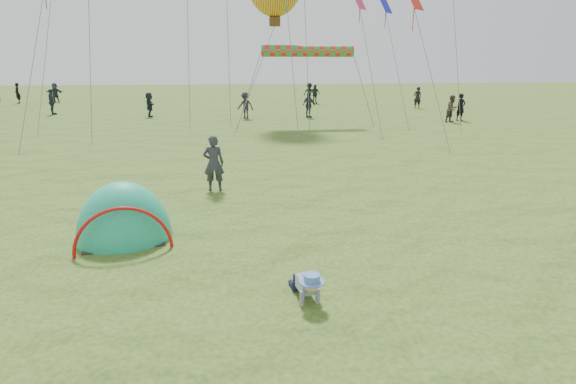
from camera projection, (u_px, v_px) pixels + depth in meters
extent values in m
plane|color=#234D14|center=(273.00, 301.00, 6.85)|extent=(140.00, 140.00, 0.00)
ellipsoid|color=#198F6F|center=(126.00, 239.00, 9.22)|extent=(2.13, 1.87, 2.43)
imported|color=#2C2C34|center=(214.00, 163.00, 12.52)|extent=(0.58, 0.38, 1.57)
imported|color=black|center=(461.00, 107.00, 27.64)|extent=(0.68, 0.54, 1.66)
imported|color=#25303D|center=(52.00, 102.00, 30.79)|extent=(0.88, 1.09, 1.73)
imported|color=#1D242F|center=(150.00, 105.00, 29.66)|extent=(0.83, 1.54, 1.58)
imported|color=black|center=(417.00, 98.00, 35.14)|extent=(0.63, 0.44, 1.64)
imported|color=#453A33|center=(452.00, 109.00, 26.96)|extent=(0.96, 0.88, 1.61)
imported|color=#2A333F|center=(309.00, 105.00, 29.14)|extent=(0.92, 0.99, 1.64)
imported|color=black|center=(309.00, 92.00, 40.91)|extent=(1.17, 0.78, 1.68)
imported|color=#292E3C|center=(55.00, 93.00, 40.25)|extent=(1.67, 0.87, 1.72)
imported|color=black|center=(17.00, 93.00, 39.33)|extent=(0.66, 0.76, 1.75)
imported|color=#1C2B32|center=(315.00, 94.00, 39.06)|extent=(1.03, 0.65, 1.63)
imported|color=black|center=(245.00, 105.00, 28.72)|extent=(1.24, 1.01, 1.66)
cylinder|color=red|center=(308.00, 51.00, 25.28)|extent=(5.21, 0.64, 0.64)
plane|color=#D52D58|center=(360.00, 3.00, 23.95)|extent=(0.85, 0.85, 0.69)
plane|color=#1C1FB5|center=(386.00, 6.00, 26.80)|extent=(1.01, 1.01, 0.82)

